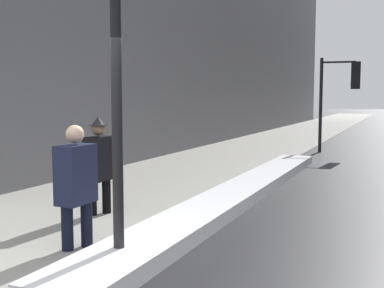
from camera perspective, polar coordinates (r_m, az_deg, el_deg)
name	(u,v)px	position (r m, az deg, el deg)	size (l,w,h in m)	color
ground_plane	(67,286)	(5.13, -14.56, -15.98)	(160.00, 160.00, 0.00)	#232326
sidewalk_slab	(266,144)	(19.47, 8.72, -0.03)	(4.00, 80.00, 0.01)	#9E9B93
snow_bank_curb	(240,192)	(9.07, 5.69, -5.70)	(0.84, 10.68, 0.21)	white
traffic_light_near	(343,85)	(16.97, 17.51, 6.72)	(1.31, 0.37, 3.20)	black
pedestrian_nearside	(76,181)	(6.04, -13.58, -4.28)	(0.30, 0.50, 1.54)	black
pedestrian_with_shoulder_bag	(99,162)	(7.76, -10.93, -2.08)	(0.33, 0.69, 1.57)	black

